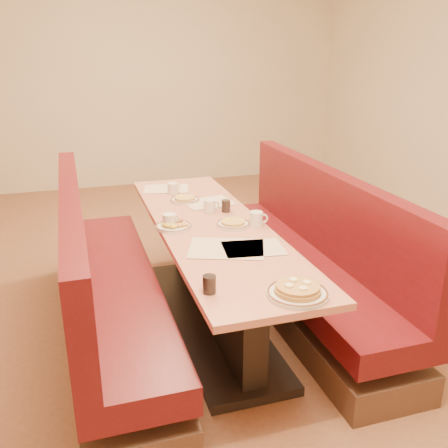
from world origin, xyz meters
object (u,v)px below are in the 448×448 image
object	(u,v)px
eggs_plate	(173,226)
pancake_plate	(298,291)
coffee_mug_d	(173,188)
coffee_mug_a	(257,218)
soda_tumbler_mid	(226,206)
booth_right	(307,264)
coffee_mug_b	(170,220)
soda_tumbler_near	(209,284)
diner_table	(212,275)
coffee_mug_c	(210,206)
booth_left	(105,291)

from	to	relation	value
eggs_plate	pancake_plate	bearing A→B (deg)	-71.36
coffee_mug_d	coffee_mug_a	bearing A→B (deg)	-91.92
eggs_plate	soda_tumbler_mid	xyz separation A→B (m)	(0.43, 0.22, 0.03)
booth_right	soda_tumbler_mid	world-z (taller)	booth_right
coffee_mug_b	soda_tumbler_near	size ratio (longest dim) A/B	1.30
soda_tumbler_near	coffee_mug_a	bearing A→B (deg)	55.93
coffee_mug_a	coffee_mug_b	world-z (taller)	coffee_mug_a
diner_table	soda_tumbler_near	xyz separation A→B (m)	(-0.28, -0.94, 0.42)
diner_table	soda_tumbler_mid	size ratio (longest dim) A/B	28.83
coffee_mug_a	coffee_mug_c	bearing A→B (deg)	133.09
diner_table	coffee_mug_d	bearing A→B (deg)	96.59
coffee_mug_b	coffee_mug_d	xyz separation A→B (m)	(0.18, 0.77, -0.00)
booth_right	soda_tumbler_near	distance (m)	1.45
booth_left	eggs_plate	distance (m)	0.62
soda_tumbler_mid	pancake_plate	bearing A→B (deg)	-92.63
eggs_plate	coffee_mug_a	bearing A→B (deg)	-12.22
eggs_plate	coffee_mug_a	xyz separation A→B (m)	(0.54, -0.12, 0.03)
coffee_mug_d	soda_tumbler_near	xyz separation A→B (m)	(-0.19, -1.75, -0.00)
diner_table	booth_right	bearing A→B (deg)	0.00
booth_left	pancake_plate	distance (m)	1.45
coffee_mug_b	soda_tumbler_mid	size ratio (longest dim) A/B	1.36
booth_left	coffee_mug_d	bearing A→B (deg)	51.38
pancake_plate	eggs_plate	world-z (taller)	pancake_plate
pancake_plate	coffee_mug_a	distance (m)	1.00
pancake_plate	soda_tumbler_near	distance (m)	0.42
pancake_plate	coffee_mug_b	size ratio (longest dim) A/B	2.54
booth_right	soda_tumbler_near	bearing A→B (deg)	-137.00
diner_table	eggs_plate	xyz separation A→B (m)	(-0.26, 0.01, 0.39)
booth_right	diner_table	bearing A→B (deg)	180.00
pancake_plate	coffee_mug_a	size ratio (longest dim) A/B	2.40
coffee_mug_a	coffee_mug_d	distance (m)	0.99
booth_left	coffee_mug_a	bearing A→B (deg)	-6.22
coffee_mug_c	soda_tumbler_mid	bearing A→B (deg)	-23.28
pancake_plate	coffee_mug_d	size ratio (longest dim) A/B	2.64
coffee_mug_d	soda_tumbler_mid	bearing A→B (deg)	-89.16
coffee_mug_b	coffee_mug_c	bearing A→B (deg)	10.68
diner_table	soda_tumbler_mid	xyz separation A→B (m)	(0.18, 0.23, 0.42)
booth_left	soda_tumbler_near	xyz separation A→B (m)	(0.45, -0.94, 0.43)
pancake_plate	coffee_mug_d	xyz separation A→B (m)	(-0.21, 1.90, 0.02)
pancake_plate	booth_right	bearing A→B (deg)	60.69
booth_right	coffee_mug_d	bearing A→B (deg)	135.85
pancake_plate	soda_tumbler_near	size ratio (longest dim) A/B	3.31
booth_right	coffee_mug_c	bearing A→B (deg)	158.93
booth_left	coffee_mug_d	xyz separation A→B (m)	(0.64, 0.80, 0.43)
coffee_mug_c	soda_tumbler_near	xyz separation A→B (m)	(-0.34, -1.20, -0.00)
booth_right	pancake_plate	xyz separation A→B (m)	(-0.62, -1.10, 0.41)
coffee_mug_b	coffee_mug_a	bearing A→B (deg)	-37.15
booth_right	eggs_plate	xyz separation A→B (m)	(-0.99, 0.01, 0.40)
pancake_plate	coffee_mug_b	xyz separation A→B (m)	(-0.39, 1.13, 0.02)
coffee_mug_c	coffee_mug_d	bearing A→B (deg)	96.50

